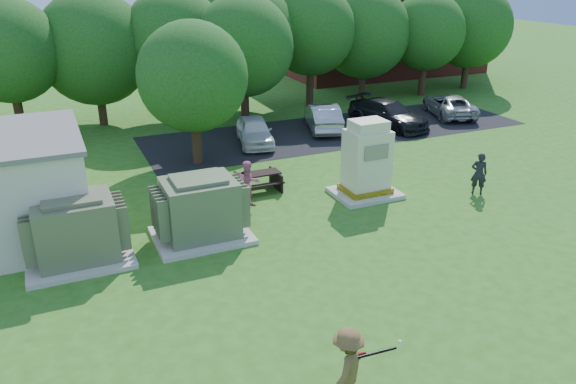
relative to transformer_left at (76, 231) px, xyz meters
name	(u,v)px	position (x,y,z in m)	size (l,w,h in m)	color
ground	(347,288)	(6.50, -4.50, -0.97)	(120.00, 120.00, 0.00)	#2D6619
brick_building	(381,19)	(24.50, 22.50, 3.03)	(15.00, 8.00, 8.00)	maroon
parking_strip	(337,130)	(13.50, 9.00, -0.96)	(20.00, 6.00, 0.01)	#232326
transformer_left	(76,231)	(0.00, 0.00, 0.00)	(3.00, 2.40, 2.07)	beige
transformer_right	(200,210)	(3.70, 0.00, 0.00)	(3.00, 2.40, 2.07)	beige
generator_cabinet	(367,163)	(10.31, 0.93, 0.30)	(2.39, 1.96, 2.91)	beige
picnic_table	(258,180)	(6.78, 2.96, -0.52)	(1.70, 1.27, 0.73)	black
batter	(347,367)	(4.37, -8.22, -0.10)	(1.12, 0.65, 1.74)	brown
person_by_generator	(479,173)	(14.29, -0.65, -0.16)	(0.59, 0.39, 1.62)	black
person_at_picnic	(249,184)	(5.94, 1.69, -0.11)	(0.84, 0.65, 1.73)	#CF6D8E
car_white	(255,131)	(8.76, 8.59, -0.33)	(1.52, 3.78, 1.29)	white
car_silver_a	(323,117)	(12.88, 9.47, -0.27)	(1.47, 4.22, 1.39)	#A9A8AD
car_dark	(388,114)	(16.30, 8.58, -0.27)	(1.95, 4.80, 1.39)	black
car_silver_b	(449,105)	(20.76, 9.14, -0.36)	(2.02, 4.38, 1.22)	#AFAEB3
batting_equipment	(378,351)	(4.99, -8.30, 0.15)	(1.17, 0.32, 0.20)	black
tree_row	(209,42)	(8.25, 14.00, 3.18)	(41.30, 13.30, 7.30)	#47301E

